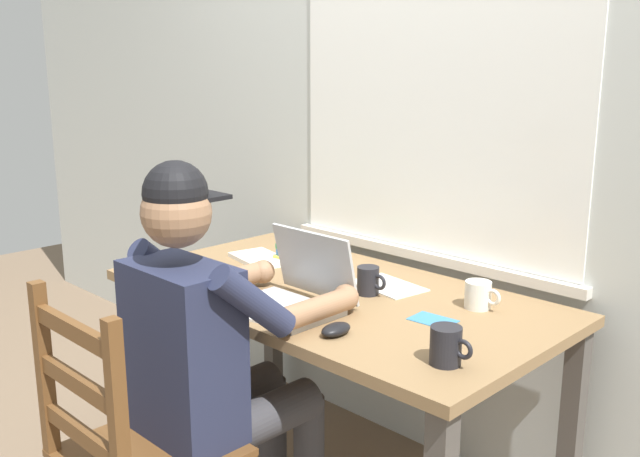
% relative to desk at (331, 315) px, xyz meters
% --- Properties ---
extents(back_wall, '(6.00, 0.08, 2.60)m').
position_rel_desk_xyz_m(back_wall, '(0.00, 0.48, 0.65)').
color(back_wall, beige).
rests_on(back_wall, ground).
extents(desk, '(1.50, 0.81, 0.74)m').
position_rel_desk_xyz_m(desk, '(0.00, 0.00, 0.00)').
color(desk, olive).
rests_on(desk, ground).
extents(seated_person, '(0.50, 0.60, 1.23)m').
position_rel_desk_xyz_m(seated_person, '(-0.01, -0.48, 0.03)').
color(seated_person, '#232842').
rests_on(seated_person, ground).
extents(wooden_chair, '(0.42, 0.42, 0.92)m').
position_rel_desk_xyz_m(wooden_chair, '(-0.01, -0.76, -0.20)').
color(wooden_chair, brown).
rests_on(wooden_chair, ground).
extents(laptop, '(0.33, 0.28, 0.23)m').
position_rel_desk_xyz_m(laptop, '(0.03, -0.20, 0.14)').
color(laptop, '#ADAFB2').
rests_on(laptop, desk).
extents(computer_mouse, '(0.06, 0.10, 0.03)m').
position_rel_desk_xyz_m(computer_mouse, '(0.28, -0.28, 0.11)').
color(computer_mouse, black).
rests_on(computer_mouse, desk).
extents(coffee_mug_white, '(0.12, 0.08, 0.09)m').
position_rel_desk_xyz_m(coffee_mug_white, '(0.44, 0.19, 0.13)').
color(coffee_mug_white, silver).
rests_on(coffee_mug_white, desk).
extents(coffee_mug_dark, '(0.11, 0.07, 0.09)m').
position_rel_desk_xyz_m(coffee_mug_dark, '(0.11, 0.06, 0.13)').
color(coffee_mug_dark, black).
rests_on(coffee_mug_dark, desk).
extents(coffee_mug_spare, '(0.12, 0.08, 0.10)m').
position_rel_desk_xyz_m(coffee_mug_spare, '(0.61, -0.22, 0.14)').
color(coffee_mug_spare, black).
rests_on(coffee_mug_spare, desk).
extents(book_stack_main, '(0.18, 0.13, 0.07)m').
position_rel_desk_xyz_m(book_stack_main, '(-0.32, 0.16, 0.12)').
color(book_stack_main, gold).
rests_on(book_stack_main, desk).
extents(paper_pile_near_laptop, '(0.27, 0.20, 0.02)m').
position_rel_desk_xyz_m(paper_pile_near_laptop, '(-0.44, 0.07, 0.10)').
color(paper_pile_near_laptop, white).
rests_on(paper_pile_near_laptop, desk).
extents(paper_pile_back_corner, '(0.29, 0.24, 0.01)m').
position_rel_desk_xyz_m(paper_pile_back_corner, '(0.04, -0.28, 0.09)').
color(paper_pile_back_corner, silver).
rests_on(paper_pile_back_corner, desk).
extents(paper_pile_side, '(0.26, 0.19, 0.00)m').
position_rel_desk_xyz_m(paper_pile_side, '(0.11, 0.17, 0.09)').
color(paper_pile_side, silver).
rests_on(paper_pile_side, desk).
extents(landscape_photo_print, '(0.14, 0.10, 0.00)m').
position_rel_desk_xyz_m(landscape_photo_print, '(0.41, 0.01, 0.09)').
color(landscape_photo_print, teal).
rests_on(landscape_photo_print, desk).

